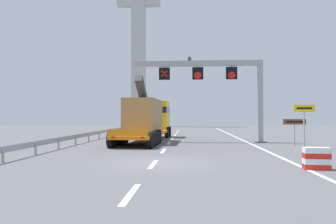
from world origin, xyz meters
The scene contains 10 objects.
ground centered at (0.00, 0.00, 0.00)m, with size 112.00×112.00×0.00m, color #5B5B60.
lane_markings centered at (-0.21, 13.74, 0.01)m, with size 0.20×42.08×0.01m.
edge_line_right centered at (6.20, 12.00, 0.01)m, with size 0.20×63.00×0.01m, color silver.
overhead_lane_gantry centered at (3.62, 12.26, 5.44)m, with size 10.89×0.90×7.10m.
heavy_haul_truck_orange centered at (-2.23, 14.08, 1.99)m, with size 3.55×14.15×5.30m.
exit_sign_yellow centered at (9.17, 7.62, 2.19)m, with size 1.40×0.15×2.94m.
tourist_info_sign_brown centered at (9.39, 10.34, 1.50)m, with size 1.70×0.15×1.95m.
crash_barrier_striped centered at (6.57, -1.37, 0.45)m, with size 1.03×0.56×0.90m.
guardrail_left centered at (-7.28, 15.76, 0.56)m, with size 0.13×35.51×0.76m.
bridge_pylon_distant centered at (-9.13, 52.07, 21.15)m, with size 9.00×2.00×41.50m.
Camera 1 is at (1.42, -15.00, 2.18)m, focal length 34.90 mm.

